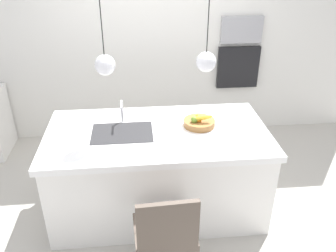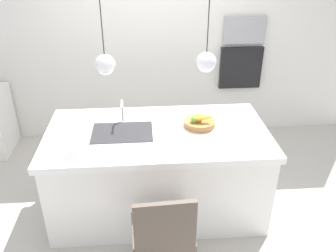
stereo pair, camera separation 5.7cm
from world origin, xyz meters
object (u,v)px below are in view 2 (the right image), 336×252
(fruit_bowl, at_px, (199,122))
(oven, at_px, (240,68))
(microwave, at_px, (244,30))
(chair_near, at_px, (163,232))

(fruit_bowl, distance_m, oven, 1.71)
(oven, bearing_deg, microwave, 0.00)
(microwave, bearing_deg, chair_near, -115.91)
(chair_near, bearing_deg, fruit_bowl, 66.93)
(fruit_bowl, height_order, chair_near, fruit_bowl)
(fruit_bowl, xyz_separation_m, chair_near, (-0.41, -0.96, -0.42))
(microwave, bearing_deg, fruit_bowl, -117.65)
(oven, xyz_separation_m, chair_near, (-1.20, -2.47, -0.43))
(fruit_bowl, bearing_deg, chair_near, -113.07)
(microwave, height_order, chair_near, microwave)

